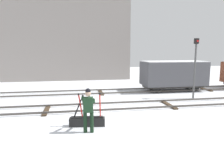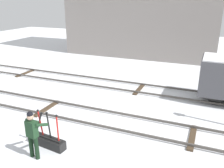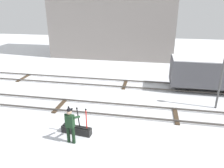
{
  "view_description": "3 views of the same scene",
  "coord_description": "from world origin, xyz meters",
  "views": [
    {
      "loc": [
        -1.95,
        -11.51,
        3.21
      ],
      "look_at": [
        0.12,
        0.21,
        1.35
      ],
      "focal_mm": 34.0,
      "sensor_mm": 36.0,
      "label": 1
    },
    {
      "loc": [
        3.77,
        -8.95,
        5.27
      ],
      "look_at": [
        -1.03,
        2.57,
        0.84
      ],
      "focal_mm": 38.65,
      "sensor_mm": 36.0,
      "label": 2
    },
    {
      "loc": [
        1.92,
        -11.21,
        6.03
      ],
      "look_at": [
        -0.5,
        1.61,
        1.1
      ],
      "focal_mm": 34.17,
      "sensor_mm": 36.0,
      "label": 3
    }
  ],
  "objects": [
    {
      "name": "apartment_building",
      "position": [
        -2.81,
        15.0,
        6.49
      ],
      "size": [
        14.36,
        6.55,
        12.97
      ],
      "color": "gray",
      "rests_on": "ground_plane"
    },
    {
      "name": "track_siding_near",
      "position": [
        0.0,
        4.44,
        0.11
      ],
      "size": [
        44.0,
        1.94,
        0.18
      ],
      "color": "#4C4742",
      "rests_on": "ground_plane"
    },
    {
      "name": "freight_car_near_switch",
      "position": [
        5.9,
        4.44,
        1.39
      ],
      "size": [
        5.03,
        2.27,
        2.42
      ],
      "rotation": [
        0.0,
        0.0,
        -0.01
      ],
      "color": "#2D2B28",
      "rests_on": "ground_plane"
    },
    {
      "name": "rail_worker",
      "position": [
        -1.46,
        -3.39,
        1.01
      ],
      "size": [
        0.59,
        0.67,
        1.78
      ],
      "rotation": [
        0.0,
        0.0,
        -0.12
      ],
      "color": "black",
      "rests_on": "ground_plane"
    },
    {
      "name": "track_main_line",
      "position": [
        0.0,
        0.0,
        0.11
      ],
      "size": [
        44.0,
        1.94,
        0.18
      ],
      "color": "#4C4742",
      "rests_on": "ground_plane"
    },
    {
      "name": "ground_plane",
      "position": [
        0.0,
        0.0,
        0.0
      ],
      "size": [
        60.0,
        60.0,
        0.0
      ],
      "primitive_type": "plane",
      "color": "white"
    },
    {
      "name": "signal_post",
      "position": [
        6.02,
        1.55,
        2.46
      ],
      "size": [
        0.24,
        0.32,
        4.04
      ],
      "color": "#4C4C4C",
      "rests_on": "ground_plane"
    },
    {
      "name": "switch_lever_frame",
      "position": [
        -1.48,
        -2.66,
        0.25
      ],
      "size": [
        1.55,
        0.54,
        1.45
      ],
      "rotation": [
        0.0,
        0.0,
        -0.12
      ],
      "color": "black",
      "rests_on": "ground_plane"
    }
  ]
}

